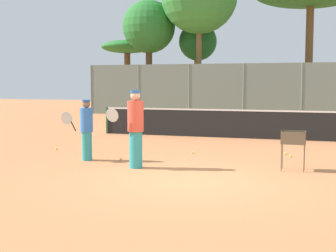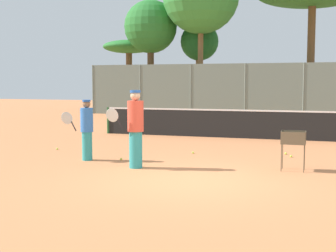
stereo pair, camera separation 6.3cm
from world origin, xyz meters
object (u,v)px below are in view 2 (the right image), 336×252
player_white_outfit (86,129)px  ball_cart (293,141)px  tennis_net (245,123)px  player_red_cap (135,128)px  parked_car (202,102)px

player_white_outfit → ball_cart: size_ratio=1.73×
ball_cart → player_white_outfit: bearing=-178.3°
tennis_net → player_white_outfit: size_ratio=6.96×
ball_cart → player_red_cap: bearing=-167.6°
tennis_net → ball_cart: size_ratio=12.01×
player_white_outfit → player_red_cap: (1.66, -0.64, 0.14)m
tennis_net → player_red_cap: size_ratio=5.96×
player_white_outfit → parked_car: 21.67m
tennis_net → player_red_cap: bearing=-103.3°
player_red_cap → ball_cart: bearing=160.2°
parked_car → ball_cart: bearing=-70.8°
player_white_outfit → ball_cart: (5.32, 0.16, -0.14)m
player_white_outfit → ball_cart: player_white_outfit is taller
tennis_net → ball_cart: bearing=-71.3°
player_red_cap → tennis_net: bearing=-135.5°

